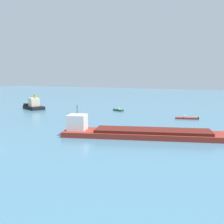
% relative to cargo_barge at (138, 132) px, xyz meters
% --- Properties ---
extents(cargo_barge, '(29.11, 14.72, 5.53)m').
position_rel_cargo_barge_xyz_m(cargo_barge, '(0.00, 0.00, 0.00)').
color(cargo_barge, maroon).
rests_on(cargo_barge, ground).
extents(fishing_skiff, '(5.76, 3.05, 0.91)m').
position_rel_cargo_barge_xyz_m(fishing_skiff, '(2.78, 25.03, -0.61)').
color(fishing_skiff, maroon).
rests_on(fishing_skiff, ground).
extents(small_motorboat, '(3.95, 2.52, 0.99)m').
position_rel_cargo_barge_xyz_m(small_motorboat, '(-19.78, 31.83, -0.56)').
color(small_motorboat, '#19472D').
rests_on(small_motorboat, ground).
extents(tugboat, '(9.78, 7.66, 4.84)m').
position_rel_cargo_barge_xyz_m(tugboat, '(-46.66, 23.53, 0.38)').
color(tugboat, black).
rests_on(tugboat, ground).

